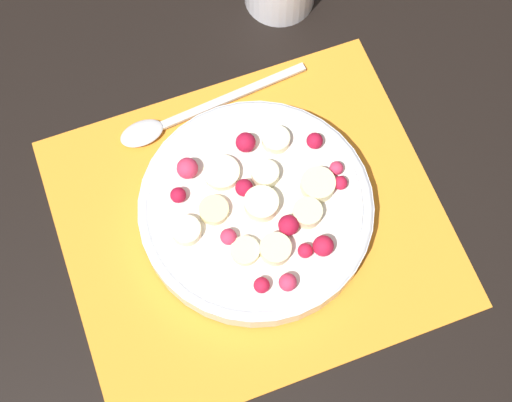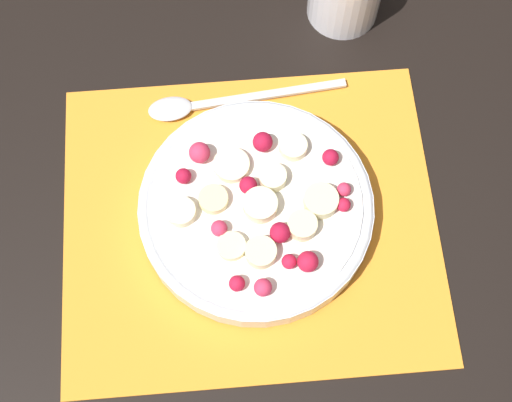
# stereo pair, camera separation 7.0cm
# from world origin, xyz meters

# --- Properties ---
(ground_plane) EXTENTS (3.00, 3.00, 0.00)m
(ground_plane) POSITION_xyz_m (0.00, 0.00, 0.00)
(ground_plane) COLOR black
(placemat) EXTENTS (0.38, 0.33, 0.01)m
(placemat) POSITION_xyz_m (0.00, 0.00, 0.00)
(placemat) COLOR orange
(placemat) RESTS_ON ground_plane
(fruit_bowl) EXTENTS (0.24, 0.24, 0.05)m
(fruit_bowl) POSITION_xyz_m (0.01, 0.00, 0.02)
(fruit_bowl) COLOR silver
(fruit_bowl) RESTS_ON placemat
(spoon) EXTENTS (0.22, 0.04, 0.01)m
(spoon) POSITION_xyz_m (-0.04, 0.14, 0.01)
(spoon) COLOR silver
(spoon) RESTS_ON placemat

